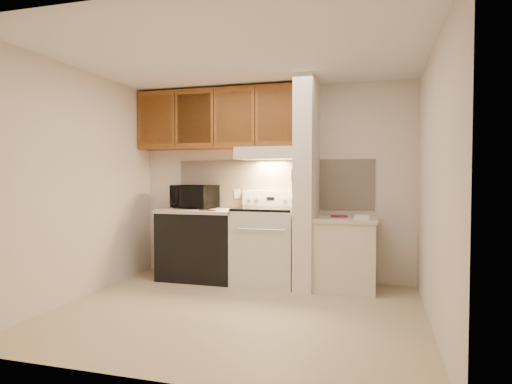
% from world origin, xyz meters
% --- Properties ---
extents(floor, '(3.60, 3.60, 0.00)m').
position_xyz_m(floor, '(0.00, 0.00, 0.00)').
color(floor, '#C8B28B').
rests_on(floor, ground).
extents(ceiling, '(3.60, 3.60, 0.00)m').
position_xyz_m(ceiling, '(0.00, 0.00, 2.50)').
color(ceiling, white).
rests_on(ceiling, wall_back).
extents(wall_back, '(3.60, 2.50, 0.02)m').
position_xyz_m(wall_back, '(0.00, 1.50, 1.25)').
color(wall_back, beige).
rests_on(wall_back, floor).
extents(wall_left, '(0.02, 3.00, 2.50)m').
position_xyz_m(wall_left, '(-1.80, 0.00, 1.25)').
color(wall_left, beige).
rests_on(wall_left, floor).
extents(wall_right, '(0.02, 3.00, 2.50)m').
position_xyz_m(wall_right, '(1.80, 0.00, 1.25)').
color(wall_right, beige).
rests_on(wall_right, floor).
extents(backsplash, '(2.60, 0.02, 0.63)m').
position_xyz_m(backsplash, '(0.00, 1.49, 1.24)').
color(backsplash, beige).
rests_on(backsplash, wall_back).
extents(range_body, '(0.76, 0.65, 0.92)m').
position_xyz_m(range_body, '(0.00, 1.16, 0.46)').
color(range_body, silver).
rests_on(range_body, floor).
extents(oven_window, '(0.50, 0.01, 0.30)m').
position_xyz_m(oven_window, '(0.00, 0.84, 0.50)').
color(oven_window, black).
rests_on(oven_window, range_body).
extents(oven_handle, '(0.65, 0.02, 0.02)m').
position_xyz_m(oven_handle, '(0.00, 0.80, 0.72)').
color(oven_handle, silver).
rests_on(oven_handle, range_body).
extents(cooktop, '(0.74, 0.64, 0.03)m').
position_xyz_m(cooktop, '(0.00, 1.16, 0.94)').
color(cooktop, black).
rests_on(cooktop, range_body).
extents(range_backguard, '(0.76, 0.08, 0.20)m').
position_xyz_m(range_backguard, '(0.00, 1.44, 1.05)').
color(range_backguard, silver).
rests_on(range_backguard, range_body).
extents(range_display, '(0.10, 0.01, 0.04)m').
position_xyz_m(range_display, '(0.00, 1.40, 1.05)').
color(range_display, black).
rests_on(range_display, range_backguard).
extents(range_knob_left_outer, '(0.05, 0.02, 0.05)m').
position_xyz_m(range_knob_left_outer, '(-0.28, 1.40, 1.05)').
color(range_knob_left_outer, silver).
rests_on(range_knob_left_outer, range_backguard).
extents(range_knob_left_inner, '(0.05, 0.02, 0.05)m').
position_xyz_m(range_knob_left_inner, '(-0.18, 1.40, 1.05)').
color(range_knob_left_inner, silver).
rests_on(range_knob_left_inner, range_backguard).
extents(range_knob_right_inner, '(0.05, 0.02, 0.05)m').
position_xyz_m(range_knob_right_inner, '(0.18, 1.40, 1.05)').
color(range_knob_right_inner, silver).
rests_on(range_knob_right_inner, range_backguard).
extents(range_knob_right_outer, '(0.05, 0.02, 0.05)m').
position_xyz_m(range_knob_right_outer, '(0.28, 1.40, 1.05)').
color(range_knob_right_outer, silver).
rests_on(range_knob_right_outer, range_backguard).
extents(dishwasher_front, '(1.00, 0.63, 0.87)m').
position_xyz_m(dishwasher_front, '(-0.88, 1.17, 0.43)').
color(dishwasher_front, black).
rests_on(dishwasher_front, floor).
extents(left_countertop, '(1.04, 0.67, 0.04)m').
position_xyz_m(left_countertop, '(-0.88, 1.17, 0.89)').
color(left_countertop, beige).
rests_on(left_countertop, dishwasher_front).
extents(spoon_rest, '(0.21, 0.09, 0.01)m').
position_xyz_m(spoon_rest, '(-0.70, 0.97, 0.92)').
color(spoon_rest, black).
rests_on(spoon_rest, left_countertop).
extents(teal_jar, '(0.08, 0.08, 0.09)m').
position_xyz_m(teal_jar, '(-1.02, 1.28, 0.95)').
color(teal_jar, '#256963').
rests_on(teal_jar, left_countertop).
extents(outlet, '(0.08, 0.01, 0.12)m').
position_xyz_m(outlet, '(-0.48, 1.48, 1.10)').
color(outlet, beige).
rests_on(outlet, backsplash).
extents(microwave, '(0.63, 0.49, 0.31)m').
position_xyz_m(microwave, '(-1.03, 1.31, 1.06)').
color(microwave, black).
rests_on(microwave, left_countertop).
extents(partition_pillar, '(0.22, 0.70, 2.50)m').
position_xyz_m(partition_pillar, '(0.51, 1.15, 1.25)').
color(partition_pillar, white).
rests_on(partition_pillar, floor).
extents(pillar_trim, '(0.01, 0.70, 0.04)m').
position_xyz_m(pillar_trim, '(0.39, 1.15, 1.30)').
color(pillar_trim, brown).
rests_on(pillar_trim, partition_pillar).
extents(knife_strip, '(0.02, 0.42, 0.04)m').
position_xyz_m(knife_strip, '(0.39, 1.10, 1.32)').
color(knife_strip, black).
rests_on(knife_strip, partition_pillar).
extents(knife_blade_a, '(0.01, 0.03, 0.16)m').
position_xyz_m(knife_blade_a, '(0.38, 0.93, 1.22)').
color(knife_blade_a, silver).
rests_on(knife_blade_a, knife_strip).
extents(knife_handle_a, '(0.02, 0.02, 0.10)m').
position_xyz_m(knife_handle_a, '(0.38, 0.93, 1.37)').
color(knife_handle_a, black).
rests_on(knife_handle_a, knife_strip).
extents(knife_blade_b, '(0.01, 0.04, 0.18)m').
position_xyz_m(knife_blade_b, '(0.38, 1.02, 1.21)').
color(knife_blade_b, silver).
rests_on(knife_blade_b, knife_strip).
extents(knife_handle_b, '(0.02, 0.02, 0.10)m').
position_xyz_m(knife_handle_b, '(0.38, 1.01, 1.37)').
color(knife_handle_b, black).
rests_on(knife_handle_b, knife_strip).
extents(knife_blade_c, '(0.01, 0.04, 0.20)m').
position_xyz_m(knife_blade_c, '(0.38, 1.11, 1.20)').
color(knife_blade_c, silver).
rests_on(knife_blade_c, knife_strip).
extents(knife_handle_c, '(0.02, 0.02, 0.10)m').
position_xyz_m(knife_handle_c, '(0.38, 1.09, 1.37)').
color(knife_handle_c, black).
rests_on(knife_handle_c, knife_strip).
extents(knife_blade_d, '(0.01, 0.04, 0.16)m').
position_xyz_m(knife_blade_d, '(0.38, 1.19, 1.22)').
color(knife_blade_d, silver).
rests_on(knife_blade_d, knife_strip).
extents(knife_handle_d, '(0.02, 0.02, 0.10)m').
position_xyz_m(knife_handle_d, '(0.38, 1.19, 1.37)').
color(knife_handle_d, black).
rests_on(knife_handle_d, knife_strip).
extents(knife_blade_e, '(0.01, 0.04, 0.18)m').
position_xyz_m(knife_blade_e, '(0.38, 1.27, 1.21)').
color(knife_blade_e, silver).
rests_on(knife_blade_e, knife_strip).
extents(knife_handle_e, '(0.02, 0.02, 0.10)m').
position_xyz_m(knife_handle_e, '(0.38, 1.25, 1.37)').
color(knife_handle_e, black).
rests_on(knife_handle_e, knife_strip).
extents(oven_mitt, '(0.03, 0.10, 0.24)m').
position_xyz_m(oven_mitt, '(0.38, 1.32, 1.13)').
color(oven_mitt, slate).
rests_on(oven_mitt, partition_pillar).
extents(right_cab_base, '(0.70, 0.60, 0.81)m').
position_xyz_m(right_cab_base, '(0.97, 1.15, 0.40)').
color(right_cab_base, beige).
rests_on(right_cab_base, floor).
extents(right_countertop, '(0.74, 0.64, 0.04)m').
position_xyz_m(right_countertop, '(0.97, 1.15, 0.83)').
color(right_countertop, beige).
rests_on(right_countertop, right_cab_base).
extents(red_folder, '(0.23, 0.29, 0.01)m').
position_xyz_m(red_folder, '(0.89, 1.25, 0.85)').
color(red_folder, maroon).
rests_on(red_folder, right_countertop).
extents(white_box, '(0.17, 0.12, 0.04)m').
position_xyz_m(white_box, '(1.16, 1.05, 0.87)').
color(white_box, white).
rests_on(white_box, right_countertop).
extents(range_hood, '(0.78, 0.44, 0.15)m').
position_xyz_m(range_hood, '(0.00, 1.28, 1.62)').
color(range_hood, beige).
rests_on(range_hood, upper_cabinets).
extents(hood_lip, '(0.78, 0.04, 0.06)m').
position_xyz_m(hood_lip, '(0.00, 1.07, 1.58)').
color(hood_lip, beige).
rests_on(hood_lip, range_hood).
extents(upper_cabinets, '(2.18, 0.33, 0.77)m').
position_xyz_m(upper_cabinets, '(-0.69, 1.32, 2.08)').
color(upper_cabinets, brown).
rests_on(upper_cabinets, wall_back).
extents(cab_door_a, '(0.46, 0.01, 0.63)m').
position_xyz_m(cab_door_a, '(-1.51, 1.17, 2.08)').
color(cab_door_a, brown).
rests_on(cab_door_a, upper_cabinets).
extents(cab_gap_a, '(0.01, 0.01, 0.73)m').
position_xyz_m(cab_gap_a, '(-1.23, 1.16, 2.08)').
color(cab_gap_a, black).
rests_on(cab_gap_a, upper_cabinets).
extents(cab_door_b, '(0.46, 0.01, 0.63)m').
position_xyz_m(cab_door_b, '(-0.96, 1.17, 2.08)').
color(cab_door_b, brown).
rests_on(cab_door_b, upper_cabinets).
extents(cab_gap_b, '(0.01, 0.01, 0.73)m').
position_xyz_m(cab_gap_b, '(-0.69, 1.16, 2.08)').
color(cab_gap_b, black).
rests_on(cab_gap_b, upper_cabinets).
extents(cab_door_c, '(0.46, 0.01, 0.63)m').
position_xyz_m(cab_door_c, '(-0.42, 1.17, 2.08)').
color(cab_door_c, brown).
rests_on(cab_door_c, upper_cabinets).
extents(cab_gap_c, '(0.01, 0.01, 0.73)m').
position_xyz_m(cab_gap_c, '(-0.14, 1.16, 2.08)').
color(cab_gap_c, black).
rests_on(cab_gap_c, upper_cabinets).
extents(cab_door_d, '(0.46, 0.01, 0.63)m').
position_xyz_m(cab_door_d, '(0.13, 1.17, 2.08)').
color(cab_door_d, brown).
rests_on(cab_door_d, upper_cabinets).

